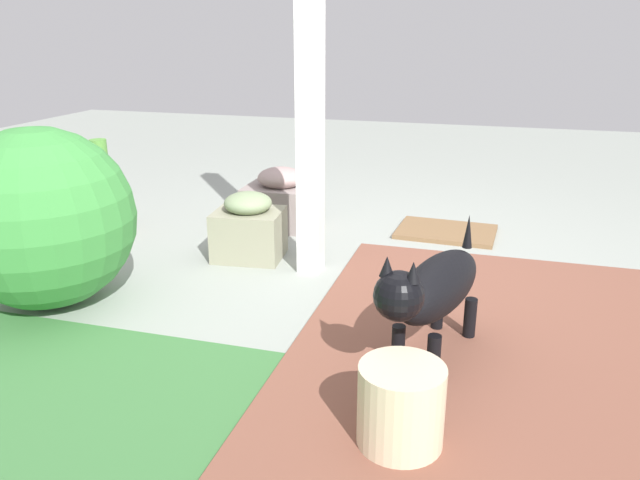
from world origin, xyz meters
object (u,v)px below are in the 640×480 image
round_shrub (42,218)px  ceramic_urn (401,408)px  doormat (446,232)px  stone_planter_nearest (281,200)px  porch_pillar (310,71)px  stone_planter_near (249,228)px  terracotta_pot_tall (104,199)px  dog (433,289)px

round_shrub → ceramic_urn: size_ratio=2.99×
round_shrub → doormat: (-1.85, -1.71, -0.44)m
stone_planter_nearest → porch_pillar: bearing=120.8°
porch_pillar → stone_planter_near: bearing=-12.4°
round_shrub → terracotta_pot_tall: (0.44, -1.12, -0.23)m
stone_planter_nearest → doormat: 1.18m
dog → round_shrub: bearing=-1.4°
stone_planter_nearest → ceramic_urn: 2.55m
stone_planter_nearest → round_shrub: (0.69, 1.57, 0.27)m
porch_pillar → doormat: bearing=-127.8°
stone_planter_nearest → terracotta_pot_tall: size_ratio=0.76×
round_shrub → doormat: bearing=-137.2°
stone_planter_nearest → dog: dog is taller
stone_planter_nearest → doormat: bearing=-173.0°
stone_planter_nearest → stone_planter_near: (-0.03, 0.67, 0.00)m
terracotta_pot_tall → dog: (-2.38, 1.16, 0.10)m
round_shrub → porch_pillar: bearing=-144.7°
stone_planter_nearest → dog: bearing=127.6°
porch_pillar → terracotta_pot_tall: porch_pillar is taller
terracotta_pot_tall → doormat: (-2.28, -0.60, -0.21)m
dog → ceramic_urn: bearing=87.4°
stone_planter_nearest → terracotta_pot_tall: (1.13, 0.45, 0.04)m
stone_planter_near → round_shrub: 1.19m
stone_planter_nearest → ceramic_urn: bearing=118.6°
stone_planter_nearest → round_shrub: round_shrub is taller
stone_planter_nearest → doormat: (-1.15, -0.14, -0.17)m
ceramic_urn → round_shrub: bearing=-19.1°
ceramic_urn → doormat: size_ratio=0.46×
dog → ceramic_urn: (0.03, 0.62, -0.18)m
stone_planter_nearest → terracotta_pot_tall: 1.22m
ceramic_urn → porch_pillar: bearing=-62.5°
terracotta_pot_tall → stone_planter_near: bearing=169.6°
stone_planter_near → doormat: stone_planter_near is taller
stone_planter_nearest → round_shrub: 1.74m
dog → stone_planter_nearest: bearing=-52.4°
terracotta_pot_tall → dog: bearing=153.9°
stone_planter_near → doormat: (-1.13, -0.81, -0.18)m
terracotta_pot_tall → dog: terracotta_pot_tall is taller
porch_pillar → round_shrub: (1.15, 0.81, -0.68)m
porch_pillar → doormat: porch_pillar is taller
stone_planter_near → porch_pillar: bearing=167.6°
stone_planter_nearest → dog: 2.05m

